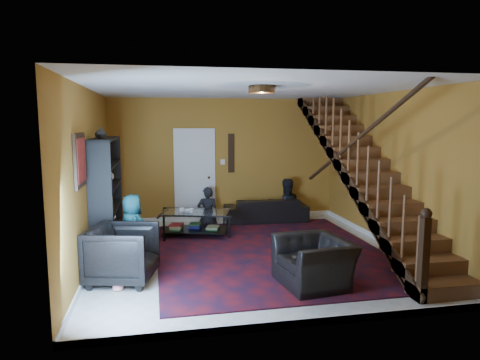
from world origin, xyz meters
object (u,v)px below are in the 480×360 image
at_px(sofa, 266,210).
at_px(armchair_left, 123,254).
at_px(bookshelf, 107,198).
at_px(armchair_right, 314,262).
at_px(coffee_table, 196,222).

relative_size(sofa, armchair_left, 2.07).
height_order(sofa, armchair_left, armchair_left).
distance_m(bookshelf, sofa, 3.76).
height_order(armchair_right, coffee_table, armchair_right).
bearing_deg(coffee_table, armchair_left, -118.44).
xyz_separation_m(sofa, armchair_right, (-0.31, -3.88, 0.06)).
bearing_deg(coffee_table, sofa, 29.47).
bearing_deg(armchair_left, bookshelf, 26.55).
xyz_separation_m(bookshelf, armchair_left, (0.35, -1.54, -0.55)).
height_order(armchair_left, armchair_right, armchair_left).
relative_size(armchair_left, coffee_table, 0.61).
bearing_deg(armchair_left, sofa, -28.55).
relative_size(armchair_left, armchair_right, 0.89).
xyz_separation_m(armchair_left, coffee_table, (1.24, 2.28, -0.12)).
distance_m(bookshelf, armchair_left, 1.67).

